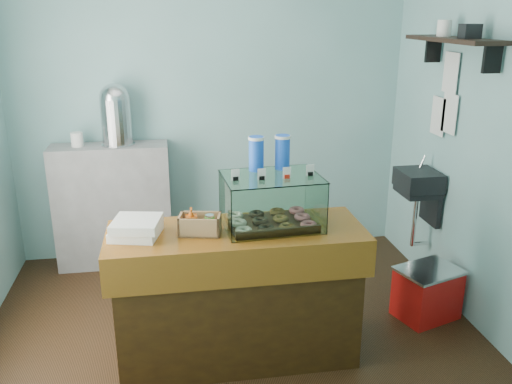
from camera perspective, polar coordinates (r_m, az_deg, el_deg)
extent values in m
plane|color=black|center=(4.01, -2.39, -14.61)|extent=(3.50, 3.50, 0.00)
cube|color=#73A9A8|center=(4.91, -4.80, 9.21)|extent=(3.50, 0.04, 2.80)
cube|color=#73A9A8|center=(2.03, 2.34, -4.29)|extent=(3.50, 0.04, 2.80)
cube|color=#73A9A8|center=(4.04, 22.92, 5.79)|extent=(0.04, 3.00, 2.80)
cube|color=black|center=(4.54, 16.74, 1.22)|extent=(0.30, 0.35, 0.15)
cube|color=black|center=(4.66, 17.95, -1.06)|extent=(0.04, 0.30, 0.35)
cylinder|color=silver|center=(4.63, 17.13, 3.04)|extent=(0.02, 0.02, 0.12)
cylinder|color=silver|center=(4.65, 16.34, -2.90)|extent=(0.04, 0.04, 0.45)
cube|color=black|center=(4.15, 20.01, 14.84)|extent=(0.25, 1.00, 0.03)
cube|color=black|center=(3.84, 23.61, 12.72)|extent=(0.12, 0.03, 0.18)
cube|color=black|center=(4.54, 18.15, 13.98)|extent=(0.12, 0.03, 0.18)
cube|color=white|center=(4.40, 19.70, 7.77)|extent=(0.01, 0.21, 0.30)
cube|color=white|center=(4.55, 18.62, 7.57)|extent=(0.01, 0.21, 0.30)
cube|color=white|center=(4.40, 19.81, 11.73)|extent=(0.01, 0.21, 0.30)
cube|color=#3E250B|center=(3.58, -1.98, -11.13)|extent=(1.50, 0.56, 0.84)
cube|color=#4B230A|center=(3.38, -2.06, -4.48)|extent=(1.60, 0.60, 0.06)
cube|color=#4B230A|center=(3.18, -1.37, -8.42)|extent=(1.60, 0.04, 0.18)
cube|color=#97989A|center=(4.96, -14.78, -1.42)|extent=(1.00, 0.32, 1.10)
cube|color=#351E10|center=(3.43, 1.62, -3.38)|extent=(0.55, 0.41, 0.02)
torus|color=beige|center=(3.26, -1.29, -4.06)|extent=(0.10, 0.10, 0.03)
torus|color=black|center=(3.29, 1.04, -3.86)|extent=(0.10, 0.10, 0.03)
torus|color=brown|center=(3.32, 3.32, -3.65)|extent=(0.10, 0.10, 0.03)
torus|color=#D1626E|center=(3.36, 5.55, -3.44)|extent=(0.10, 0.10, 0.03)
torus|color=beige|center=(3.38, -1.74, -3.25)|extent=(0.10, 0.10, 0.03)
torus|color=black|center=(3.40, 0.51, -3.06)|extent=(0.10, 0.10, 0.03)
torus|color=brown|center=(3.44, 2.72, -2.87)|extent=(0.10, 0.10, 0.03)
torus|color=#D1626E|center=(3.47, 4.89, -2.68)|extent=(0.10, 0.10, 0.03)
torus|color=beige|center=(3.49, -2.15, -2.49)|extent=(0.10, 0.10, 0.03)
torus|color=black|center=(3.52, 0.03, -2.32)|extent=(0.10, 0.10, 0.03)
torus|color=brown|center=(3.55, 2.17, -2.14)|extent=(0.10, 0.10, 0.03)
torus|color=#D1626E|center=(3.59, 4.27, -1.96)|extent=(0.10, 0.10, 0.03)
cube|color=white|center=(3.18, 2.61, -2.27)|extent=(0.59, 0.04, 0.32)
cube|color=white|center=(3.57, 0.78, 0.09)|extent=(0.59, 0.04, 0.32)
cube|color=white|center=(3.32, -3.27, -1.40)|extent=(0.03, 0.43, 0.32)
cube|color=white|center=(3.46, 6.35, -0.65)|extent=(0.03, 0.43, 0.32)
cube|color=white|center=(3.33, 1.67, 1.63)|extent=(0.63, 0.48, 0.01)
cube|color=white|center=(3.22, -2.13, 1.75)|extent=(0.05, 0.01, 0.07)
cube|color=black|center=(3.22, -2.12, 1.36)|extent=(0.03, 0.02, 0.02)
cube|color=white|center=(3.25, 0.57, 1.93)|extent=(0.05, 0.01, 0.07)
cube|color=black|center=(3.26, 0.57, 1.55)|extent=(0.03, 0.02, 0.02)
cube|color=white|center=(3.29, 3.21, 2.10)|extent=(0.05, 0.01, 0.07)
cube|color=red|center=(3.29, 3.20, 1.72)|extent=(0.03, 0.02, 0.02)
cube|color=white|center=(3.33, 5.78, 2.27)|extent=(0.05, 0.01, 0.07)
cube|color=black|center=(3.34, 5.77, 1.89)|extent=(0.03, 0.02, 0.02)
cylinder|color=blue|center=(3.41, 0.03, 4.06)|extent=(0.09, 0.09, 0.22)
cylinder|color=white|center=(3.39, 0.03, 5.69)|extent=(0.10, 0.10, 0.02)
cylinder|color=blue|center=(3.46, 2.80, 4.21)|extent=(0.09, 0.09, 0.22)
cylinder|color=white|center=(3.43, 2.83, 5.83)|extent=(0.10, 0.10, 0.02)
cube|color=tan|center=(3.32, -5.90, -4.28)|extent=(0.27, 0.20, 0.01)
cube|color=tan|center=(3.24, -6.09, -3.86)|extent=(0.25, 0.06, 0.12)
cube|color=tan|center=(3.37, -5.78, -2.98)|extent=(0.25, 0.06, 0.12)
cube|color=tan|center=(3.32, -7.95, -3.38)|extent=(0.04, 0.15, 0.12)
cube|color=tan|center=(3.29, -3.89, -3.45)|extent=(0.04, 0.15, 0.12)
imported|color=#C95812|center=(3.30, -6.81, -2.94)|extent=(0.08, 0.08, 0.15)
cylinder|color=#3C8B26|center=(3.30, -4.89, -3.40)|extent=(0.06, 0.06, 0.10)
cylinder|color=silver|center=(3.28, -4.92, -2.51)|extent=(0.05, 0.05, 0.01)
cube|color=white|center=(3.35, -12.52, -4.09)|extent=(0.33, 0.33, 0.05)
cube|color=white|center=(3.31, -12.47, -3.29)|extent=(0.32, 0.32, 0.05)
cylinder|color=silver|center=(4.81, -14.29, 4.90)|extent=(0.28, 0.28, 0.01)
cylinder|color=silver|center=(4.77, -14.48, 7.21)|extent=(0.25, 0.25, 0.39)
sphere|color=silver|center=(4.73, -14.67, 9.49)|extent=(0.25, 0.25, 0.25)
cube|color=red|center=(4.30, 17.55, -10.20)|extent=(0.50, 0.43, 0.37)
cube|color=silver|center=(4.21, 17.80, -7.86)|extent=(0.53, 0.46, 0.02)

